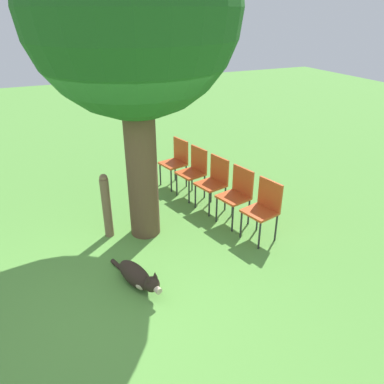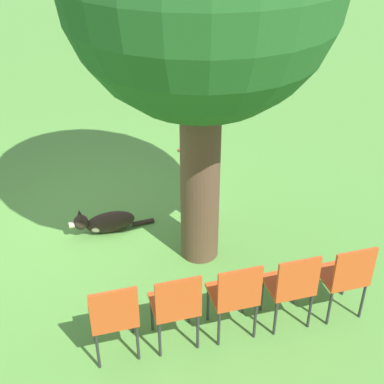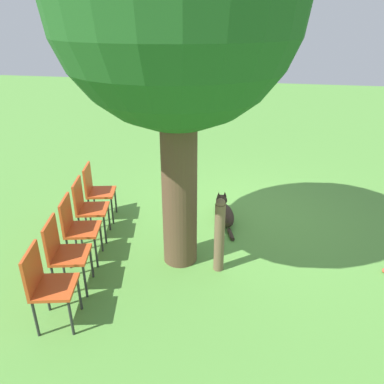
% 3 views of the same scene
% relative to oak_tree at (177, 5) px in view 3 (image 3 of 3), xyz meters
% --- Properties ---
extents(ground_plane, '(30.00, 30.00, 0.00)m').
position_rel_oak_tree_xyz_m(ground_plane, '(-0.56, -1.09, -3.16)').
color(ground_plane, '#56933D').
extents(oak_tree, '(2.73, 2.73, 4.57)m').
position_rel_oak_tree_xyz_m(oak_tree, '(0.00, 0.00, 0.00)').
color(oak_tree, brown).
rests_on(oak_tree, ground_plane).
extents(dog, '(0.44, 1.08, 0.38)m').
position_rel_oak_tree_xyz_m(dog, '(-0.48, -1.20, -3.02)').
color(dog, '#2D231C').
rests_on(dog, ground_plane).
extents(fence_post, '(0.13, 0.13, 1.04)m').
position_rel_oak_tree_xyz_m(fence_post, '(-0.55, 0.13, -2.64)').
color(fence_post, brown).
rests_on(fence_post, ground_plane).
extents(red_chair_0, '(0.51, 0.53, 0.93)m').
position_rel_oak_tree_xyz_m(red_chair_0, '(1.59, -0.87, -2.61)').
color(red_chair_0, '#D14C1E').
rests_on(red_chair_0, ground_plane).
extents(red_chair_1, '(0.51, 0.53, 0.93)m').
position_rel_oak_tree_xyz_m(red_chair_1, '(1.47, -0.30, -2.61)').
color(red_chair_1, '#D14C1E').
rests_on(red_chair_1, ground_plane).
extents(red_chair_2, '(0.51, 0.53, 0.93)m').
position_rel_oak_tree_xyz_m(red_chair_2, '(1.35, 0.28, -2.61)').
color(red_chair_2, '#D14C1E').
rests_on(red_chair_2, ground_plane).
extents(red_chair_3, '(0.51, 0.53, 0.93)m').
position_rel_oak_tree_xyz_m(red_chair_3, '(1.23, 0.86, -2.61)').
color(red_chair_3, '#D14C1E').
rests_on(red_chair_3, ground_plane).
extents(red_chair_4, '(0.51, 0.53, 0.93)m').
position_rel_oak_tree_xyz_m(red_chair_4, '(1.11, 1.44, -2.61)').
color(red_chair_4, '#D14C1E').
rests_on(red_chair_4, ground_plane).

